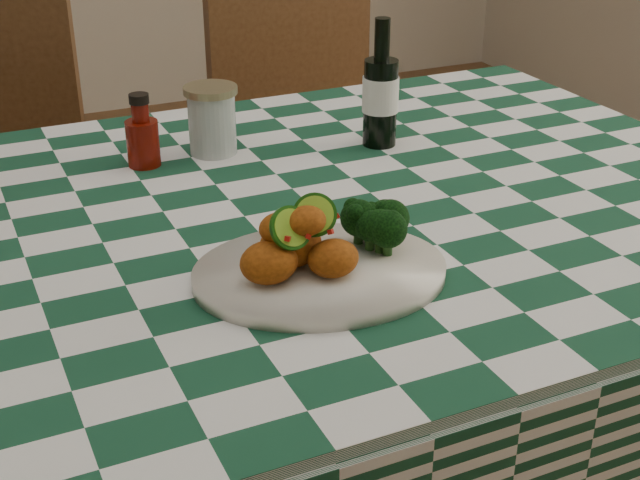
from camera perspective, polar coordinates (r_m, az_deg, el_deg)
name	(u,v)px	position (r m, az deg, el deg)	size (l,w,h in m)	color
dining_table	(253,434)	(1.50, -4.28, -12.25)	(1.66, 1.06, 0.79)	#15442C
plate	(320,273)	(1.11, 0.00, -2.12)	(0.32, 0.25, 0.02)	silver
fried_chicken_pile	(304,239)	(1.08, -1.05, 0.07)	(0.13, 0.10, 0.09)	#AB5010
broccoli_side	(379,227)	(1.14, 3.82, 0.82)	(0.08, 0.08, 0.06)	black
ketchup_bottle	(142,130)	(1.48, -11.34, 6.90)	(0.05, 0.05, 0.12)	#5D0D04
mason_jar	(212,120)	(1.51, -6.93, 7.63)	(0.09, 0.09, 0.12)	#B2BCBA
beer_bottle	(381,83)	(1.53, 3.91, 9.99)	(0.06, 0.06, 0.22)	black
wooden_chair_right	(323,183)	(2.21, 0.21, 3.67)	(0.43, 0.45, 0.94)	#472814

